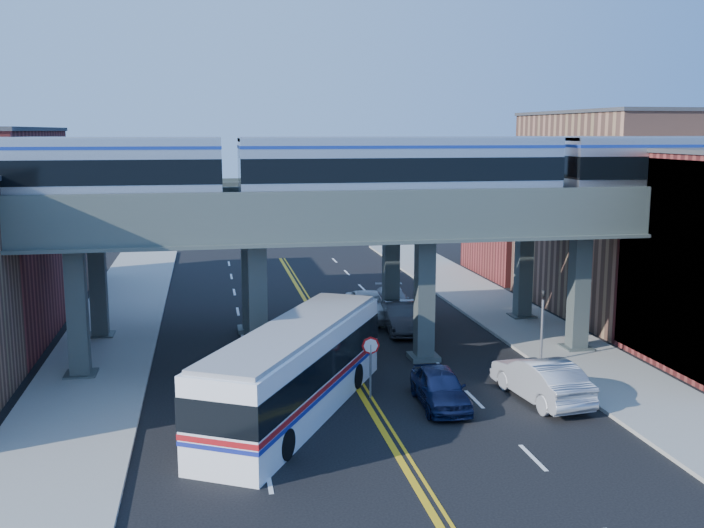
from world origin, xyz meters
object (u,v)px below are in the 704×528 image
(stop_sign, at_px, (371,357))
(traffic_signal, at_px, (542,318))
(transit_train, at_px, (401,169))
(car_lane_a, at_px, (440,387))
(car_parked_curb, at_px, (541,379))
(car_lane_d, at_px, (392,301))
(transit_bus, at_px, (295,371))
(car_lane_b, at_px, (401,317))
(car_lane_c, at_px, (367,306))

(stop_sign, bearing_deg, traffic_signal, 18.63)
(transit_train, xyz_separation_m, car_lane_a, (0.11, -6.46, -8.46))
(traffic_signal, distance_m, car_parked_curb, 5.18)
(car_lane_d, relative_size, car_parked_curb, 0.92)
(transit_bus, distance_m, car_parked_curb, 10.18)
(transit_train, relative_size, car_lane_b, 9.32)
(stop_sign, xyz_separation_m, car_lane_b, (3.93, 10.37, -0.94))
(transit_train, xyz_separation_m, car_lane_d, (2.06, 10.12, -8.51))
(transit_bus, relative_size, car_lane_c, 2.31)
(transit_bus, height_order, car_parked_curb, transit_bus)
(car_lane_d, bearing_deg, car_lane_a, -88.74)
(traffic_signal, xyz_separation_m, car_lane_a, (-6.33, -4.46, -1.53))
(transit_train, xyz_separation_m, traffic_signal, (6.44, -2.00, -6.93))
(car_lane_a, bearing_deg, car_parked_curb, 1.48)
(stop_sign, relative_size, car_lane_b, 0.53)
(transit_bus, height_order, car_lane_c, transit_bus)
(transit_train, distance_m, car_lane_b, 10.09)
(car_lane_a, distance_m, car_lane_c, 15.15)
(car_lane_a, distance_m, car_lane_b, 11.91)
(car_parked_curb, bearing_deg, stop_sign, -19.73)
(transit_train, height_order, car_lane_d, transit_train)
(stop_sign, bearing_deg, car_parked_curb, -12.71)
(car_lane_a, bearing_deg, traffic_signal, 37.85)
(car_lane_b, bearing_deg, car_lane_a, -91.20)
(transit_train, distance_m, car_lane_a, 10.65)
(traffic_signal, bearing_deg, transit_bus, -160.57)
(transit_bus, xyz_separation_m, car_parked_curb, (10.14, -0.25, -0.84))
(transit_train, height_order, car_lane_b, transit_train)
(car_lane_c, bearing_deg, stop_sign, -93.54)
(car_lane_b, xyz_separation_m, car_lane_d, (0.59, 4.75, -0.10))
(transit_bus, height_order, car_lane_d, transit_bus)
(transit_train, height_order, traffic_signal, transit_train)
(transit_bus, relative_size, car_lane_a, 2.85)
(stop_sign, height_order, car_lane_d, stop_sign)
(transit_train, bearing_deg, car_parked_curb, -56.08)
(traffic_signal, bearing_deg, transit_train, 162.74)
(transit_train, bearing_deg, traffic_signal, -17.26)
(car_lane_d, bearing_deg, stop_sign, -98.69)
(traffic_signal, relative_size, car_lane_a, 0.91)
(transit_train, xyz_separation_m, car_lane_b, (1.47, 5.37, -8.41))
(traffic_signal, height_order, transit_bus, traffic_signal)
(stop_sign, bearing_deg, transit_bus, -158.42)
(car_lane_a, height_order, car_lane_b, car_lane_b)
(stop_sign, relative_size, car_parked_curb, 0.48)
(stop_sign, xyz_separation_m, traffic_signal, (8.90, 3.00, 0.54))
(stop_sign, distance_m, traffic_signal, 9.41)
(car_lane_b, distance_m, car_lane_d, 4.79)
(stop_sign, xyz_separation_m, car_lane_c, (2.69, 13.69, -0.98))
(traffic_signal, height_order, car_lane_b, traffic_signal)
(stop_sign, bearing_deg, transit_train, 63.78)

